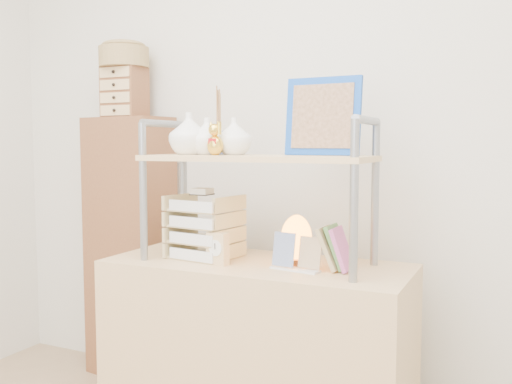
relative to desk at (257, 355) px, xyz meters
The scene contains 9 objects.
desk is the anchor object (origin of this frame).
cabinet 1.02m from the desk, 157.71° to the left, with size 0.45×0.24×1.35m, color brown.
hutch 0.82m from the desk, behind, with size 0.90×0.34×0.72m.
letter_tray 0.54m from the desk, behind, with size 0.26×0.25×0.29m.
salt_lamp 0.50m from the desk, 13.40° to the left, with size 0.13×0.12×0.19m.
desk_clock 0.46m from the desk, 139.73° to the right, with size 0.09×0.06×0.13m.
postcard_stand 0.46m from the desk, 18.74° to the right, with size 0.20×0.08×0.14m.
drawer_chest 1.46m from the desk, 158.92° to the left, with size 0.20×0.16×0.25m.
woven_basket 1.60m from the desk, 158.80° to the left, with size 0.25×0.25×0.10m, color olive.
Camera 1 is at (0.94, -0.81, 1.22)m, focal length 40.00 mm.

